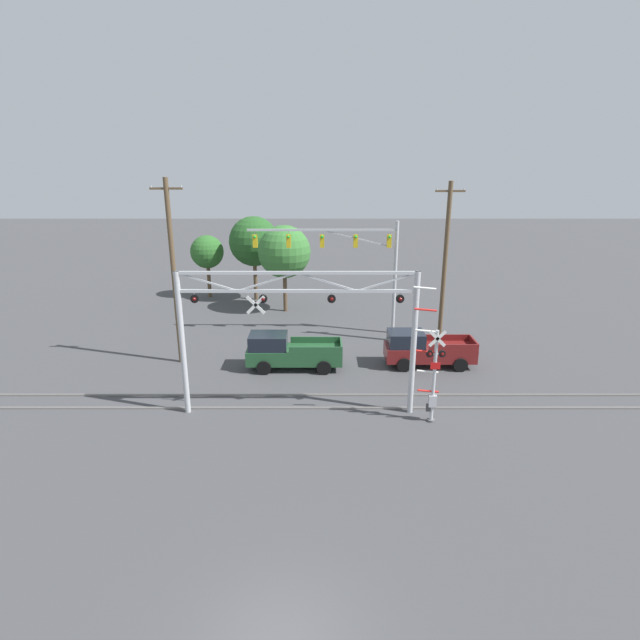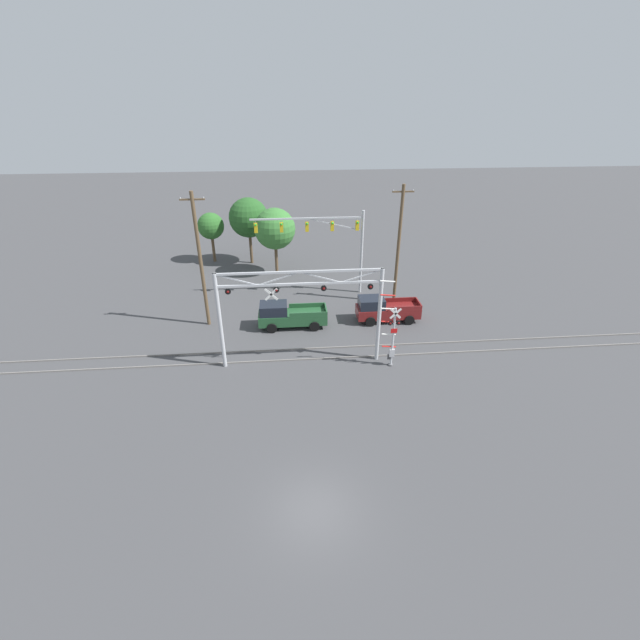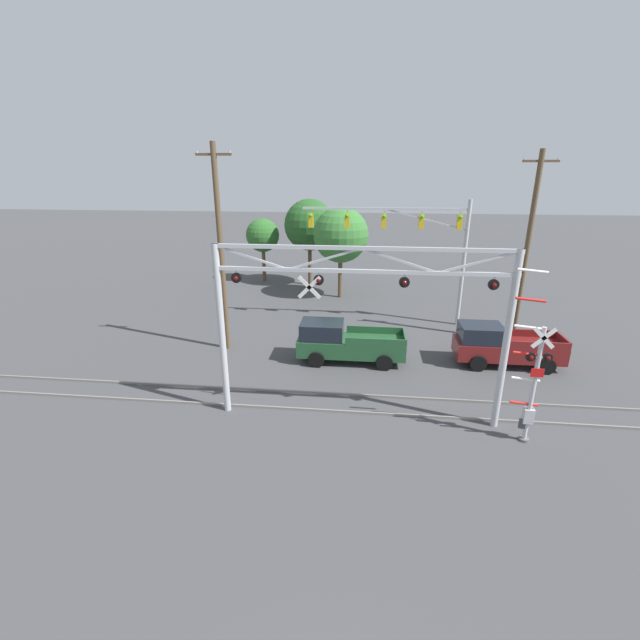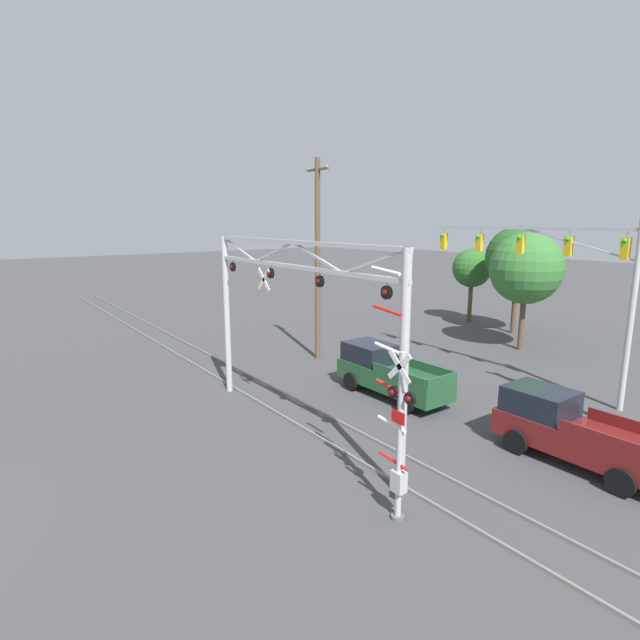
{
  "view_description": "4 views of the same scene",
  "coord_description": "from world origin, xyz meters",
  "px_view_note": "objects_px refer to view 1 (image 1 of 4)",
  "views": [
    {
      "loc": [
        1.02,
        -9.38,
        11.47
      ],
      "look_at": [
        0.98,
        13.56,
        4.24
      ],
      "focal_mm": 28.0,
      "sensor_mm": 36.0,
      "label": 1
    },
    {
      "loc": [
        -0.9,
        -13.17,
        16.76
      ],
      "look_at": [
        1.34,
        12.78,
        3.05
      ],
      "focal_mm": 24.0,
      "sensor_mm": 36.0,
      "label": 2
    },
    {
      "loc": [
        0.14,
        -2.81,
        9.44
      ],
      "look_at": [
        -1.62,
        13.42,
        3.7
      ],
      "focal_mm": 24.0,
      "sensor_mm": 36.0,
      "label": 3
    },
    {
      "loc": [
        14.37,
        2.84,
        7.6
      ],
      "look_at": [
        1.68,
        12.16,
        4.42
      ],
      "focal_mm": 28.0,
      "sensor_mm": 36.0,
      "label": 4
    }
  ],
  "objects_px": {
    "utility_pole_left": "(174,272)",
    "background_tree_far_right_verge": "(208,252)",
    "utility_pole_right": "(446,265)",
    "pickup_truck_lead": "(289,352)",
    "background_tree_far_left_verge": "(255,241)",
    "traffic_signal_span": "(356,255)",
    "pickup_truck_following": "(425,349)",
    "crossing_signal_mast": "(433,376)",
    "crossing_gantry": "(298,322)",
    "background_tree_beyond_span": "(285,252)"
  },
  "relations": [
    {
      "from": "utility_pole_left",
      "to": "background_tree_far_right_verge",
      "type": "distance_m",
      "value": 15.48
    },
    {
      "from": "utility_pole_left",
      "to": "utility_pole_right",
      "type": "xyz_separation_m",
      "value": [
        16.23,
        2.88,
        -0.14
      ]
    },
    {
      "from": "pickup_truck_lead",
      "to": "background_tree_far_left_verge",
      "type": "height_order",
      "value": "background_tree_far_left_verge"
    },
    {
      "from": "background_tree_far_right_verge",
      "to": "pickup_truck_lead",
      "type": "bearing_deg",
      "value": -63.72
    },
    {
      "from": "traffic_signal_span",
      "to": "pickup_truck_following",
      "type": "xyz_separation_m",
      "value": [
        3.76,
        -5.96,
        -4.5
      ]
    },
    {
      "from": "utility_pole_left",
      "to": "utility_pole_right",
      "type": "distance_m",
      "value": 16.48
    },
    {
      "from": "crossing_signal_mast",
      "to": "pickup_truck_following",
      "type": "distance_m",
      "value": 6.91
    },
    {
      "from": "traffic_signal_span",
      "to": "utility_pole_right",
      "type": "distance_m",
      "value": 6.02
    },
    {
      "from": "crossing_gantry",
      "to": "traffic_signal_span",
      "type": "height_order",
      "value": "traffic_signal_span"
    },
    {
      "from": "utility_pole_right",
      "to": "background_tree_far_right_verge",
      "type": "xyz_separation_m",
      "value": [
        -17.73,
        12.45,
        -1.35
      ]
    },
    {
      "from": "crossing_signal_mast",
      "to": "background_tree_far_right_verge",
      "type": "distance_m",
      "value": 27.19
    },
    {
      "from": "crossing_gantry",
      "to": "pickup_truck_lead",
      "type": "xyz_separation_m",
      "value": [
        -0.79,
        5.38,
        -3.51
      ]
    },
    {
      "from": "pickup_truck_following",
      "to": "background_tree_far_right_verge",
      "type": "bearing_deg",
      "value": 135.16
    },
    {
      "from": "traffic_signal_span",
      "to": "background_tree_far_right_verge",
      "type": "height_order",
      "value": "traffic_signal_span"
    },
    {
      "from": "background_tree_far_left_verge",
      "to": "background_tree_far_right_verge",
      "type": "xyz_separation_m",
      "value": [
        -4.25,
        0.87,
        -1.06
      ]
    },
    {
      "from": "background_tree_beyond_span",
      "to": "background_tree_far_right_verge",
      "type": "relative_size",
      "value": 1.25
    },
    {
      "from": "utility_pole_left",
      "to": "background_tree_far_right_verge",
      "type": "bearing_deg",
      "value": 95.59
    },
    {
      "from": "background_tree_far_left_verge",
      "to": "background_tree_far_right_verge",
      "type": "bearing_deg",
      "value": 168.47
    },
    {
      "from": "crossing_gantry",
      "to": "crossing_signal_mast",
      "type": "bearing_deg",
      "value": -8.49
    },
    {
      "from": "traffic_signal_span",
      "to": "background_tree_beyond_span",
      "type": "relative_size",
      "value": 1.46
    },
    {
      "from": "background_tree_beyond_span",
      "to": "traffic_signal_span",
      "type": "bearing_deg",
      "value": -46.67
    },
    {
      "from": "pickup_truck_following",
      "to": "utility_pole_right",
      "type": "distance_m",
      "value": 5.83
    },
    {
      "from": "pickup_truck_following",
      "to": "background_tree_far_left_verge",
      "type": "bearing_deg",
      "value": 128.0
    },
    {
      "from": "crossing_signal_mast",
      "to": "traffic_signal_span",
      "type": "bearing_deg",
      "value": 102.1
    },
    {
      "from": "crossing_signal_mast",
      "to": "pickup_truck_lead",
      "type": "distance_m",
      "value": 9.43
    },
    {
      "from": "pickup_truck_lead",
      "to": "utility_pole_right",
      "type": "distance_m",
      "value": 11.29
    },
    {
      "from": "crossing_gantry",
      "to": "background_tree_far_left_verge",
      "type": "relative_size",
      "value": 1.52
    },
    {
      "from": "traffic_signal_span",
      "to": "pickup_truck_following",
      "type": "distance_m",
      "value": 8.36
    },
    {
      "from": "crossing_gantry",
      "to": "background_tree_far_right_verge",
      "type": "xyz_separation_m",
      "value": [
        -8.85,
        21.72,
        -0.51
      ]
    },
    {
      "from": "crossing_signal_mast",
      "to": "pickup_truck_following",
      "type": "relative_size",
      "value": 1.24
    },
    {
      "from": "utility_pole_left",
      "to": "background_tree_beyond_span",
      "type": "relative_size",
      "value": 1.56
    },
    {
      "from": "traffic_signal_span",
      "to": "background_tree_beyond_span",
      "type": "xyz_separation_m",
      "value": [
        -5.17,
        5.48,
        -0.71
      ]
    },
    {
      "from": "background_tree_beyond_span",
      "to": "background_tree_far_right_verge",
      "type": "bearing_deg",
      "value": 147.67
    },
    {
      "from": "background_tree_far_right_verge",
      "to": "crossing_signal_mast",
      "type": "bearing_deg",
      "value": -56.52
    },
    {
      "from": "background_tree_beyond_span",
      "to": "utility_pole_right",
      "type": "bearing_deg",
      "value": -36.82
    },
    {
      "from": "crossing_gantry",
      "to": "background_tree_beyond_span",
      "type": "distance_m",
      "value": 17.34
    },
    {
      "from": "crossing_gantry",
      "to": "crossing_signal_mast",
      "type": "xyz_separation_m",
      "value": [
        6.12,
        -0.91,
        -2.23
      ]
    },
    {
      "from": "crossing_gantry",
      "to": "utility_pole_right",
      "type": "bearing_deg",
      "value": 46.24
    },
    {
      "from": "background_tree_far_left_verge",
      "to": "pickup_truck_following",
      "type": "bearing_deg",
      "value": -52.0
    },
    {
      "from": "utility_pole_right",
      "to": "background_tree_far_left_verge",
      "type": "xyz_separation_m",
      "value": [
        -13.48,
        11.59,
        -0.29
      ]
    },
    {
      "from": "crossing_gantry",
      "to": "background_tree_beyond_span",
      "type": "xyz_separation_m",
      "value": [
        -1.77,
        17.24,
        0.28
      ]
    },
    {
      "from": "utility_pole_left",
      "to": "background_tree_far_right_verge",
      "type": "relative_size",
      "value": 1.95
    },
    {
      "from": "crossing_gantry",
      "to": "utility_pole_left",
      "type": "xyz_separation_m",
      "value": [
        -7.35,
        6.39,
        0.99
      ]
    },
    {
      "from": "crossing_gantry",
      "to": "background_tree_far_right_verge",
      "type": "distance_m",
      "value": 23.46
    },
    {
      "from": "utility_pole_left",
      "to": "background_tree_far_left_verge",
      "type": "xyz_separation_m",
      "value": [
        2.75,
        14.46,
        -0.43
      ]
    },
    {
      "from": "crossing_signal_mast",
      "to": "traffic_signal_span",
      "type": "relative_size",
      "value": 0.64
    },
    {
      "from": "utility_pole_left",
      "to": "pickup_truck_lead",
      "type": "bearing_deg",
      "value": -8.74
    },
    {
      "from": "pickup_truck_lead",
      "to": "background_tree_far_right_verge",
      "type": "xyz_separation_m",
      "value": [
        -8.07,
        16.34,
        3.0
      ]
    },
    {
      "from": "crossing_gantry",
      "to": "pickup_truck_following",
      "type": "distance_m",
      "value": 9.86
    },
    {
      "from": "background_tree_far_left_verge",
      "to": "background_tree_beyond_span",
      "type": "bearing_deg",
      "value": -51.93
    }
  ]
}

